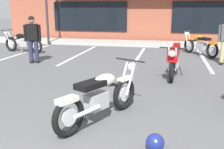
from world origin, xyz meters
TOP-DOWN VIEW (x-y plane):
  - ground_plane at (0.00, 4.01)m, footprint 80.00×80.00m
  - sidewalk_kerb at (0.00, 12.46)m, footprint 22.00×1.80m
  - brick_storefront_building at (0.00, 16.37)m, footprint 17.52×6.48m
  - painted_stall_lines at (-0.00, 8.86)m, footprint 10.32×4.80m
  - motorcycle_foreground_classic at (0.08, 2.42)m, footprint 1.21×1.95m
  - motorcycle_red_sportbike at (2.45, 9.74)m, footprint 1.42×1.83m
  - motorcycle_blue_standard at (-5.22, 8.87)m, footprint 2.09×0.78m
  - motorcycle_green_cafe_racer at (1.37, 5.82)m, footprint 0.68×2.11m
  - person_by_back_row at (-3.56, 6.80)m, footprint 0.60×0.35m
  - helmet_on_pavement at (1.08, 1.59)m, footprint 0.26×0.26m

SIDE VIEW (x-z plane):
  - ground_plane at x=0.00m, z-range 0.00..0.00m
  - painted_stall_lines at x=0.00m, z-range 0.00..0.01m
  - sidewalk_kerb at x=0.00m, z-range 0.00..0.14m
  - helmet_on_pavement at x=1.08m, z-range 0.00..0.26m
  - motorcycle_foreground_classic at x=0.08m, z-range -0.03..0.95m
  - motorcycle_red_sportbike at x=2.45m, z-range -0.03..0.95m
  - motorcycle_blue_standard at x=-5.22m, z-range -0.03..0.95m
  - motorcycle_green_cafe_racer at x=1.37m, z-range 0.04..1.02m
  - person_by_back_row at x=-3.56m, z-range 0.11..1.79m
  - brick_storefront_building at x=0.00m, z-range 0.00..3.74m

